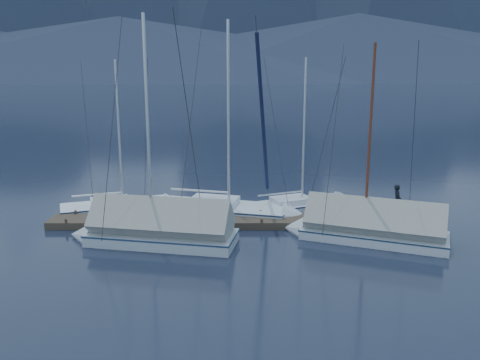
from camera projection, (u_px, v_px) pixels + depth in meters
name	position (u px, v px, depth m)	size (l,w,h in m)	color
ground	(240.00, 239.00, 22.11)	(1000.00, 1000.00, 0.00)	black
dock	(240.00, 223.00, 24.04)	(18.00, 1.50, 0.54)	#382D23
mooring_posts	(229.00, 218.00, 23.98)	(15.12, 1.52, 0.35)	#382D23
sailboat_open_left	(132.00, 206.00, 26.65)	(6.63, 3.82, 8.46)	white
sailboat_open_mid	(240.00, 212.00, 25.48)	(8.19, 4.12, 10.43)	silver
sailboat_open_right	(309.00, 205.00, 26.87)	(6.69, 4.12, 8.57)	silver
sailboat_covered_near	(361.00, 229.00, 22.08)	(7.39, 4.57, 9.22)	silver
sailboat_covered_far	(149.00, 231.00, 21.63)	(7.66, 3.63, 10.35)	silver
person	(397.00, 200.00, 24.21)	(0.56, 0.37, 1.54)	black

